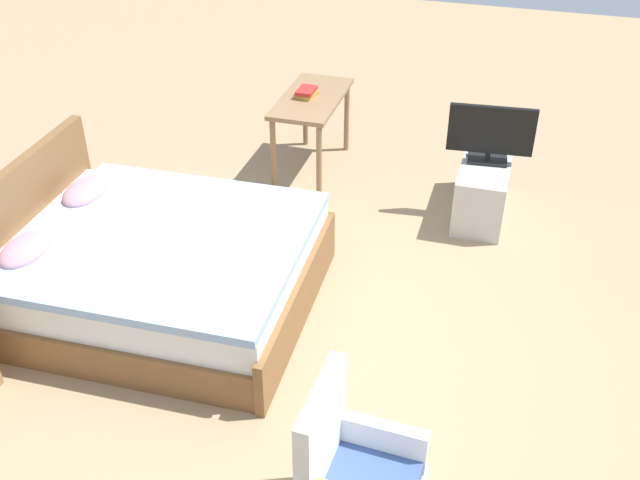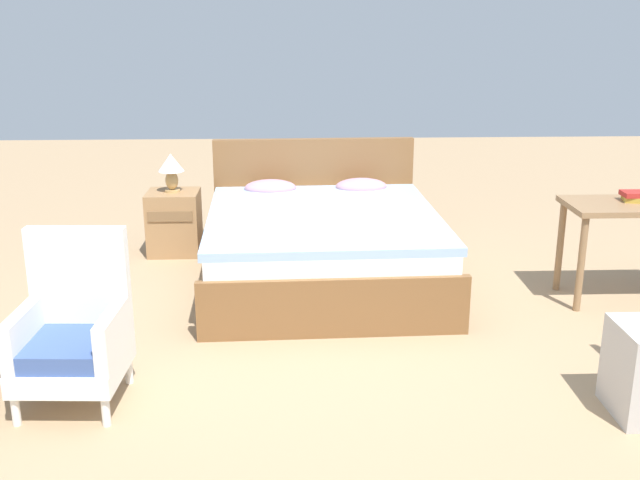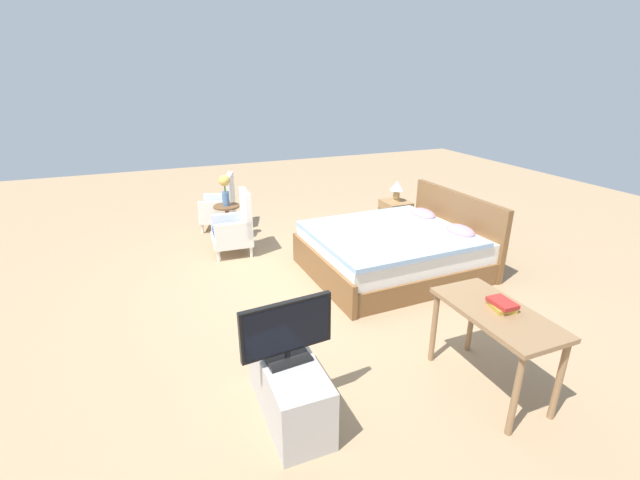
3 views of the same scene
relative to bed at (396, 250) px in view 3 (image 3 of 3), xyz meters
The scene contains 12 objects.
ground_plane 1.16m from the bed, 92.30° to the right, with size 16.00×16.00×0.00m, color #A38460.
bed is the anchor object (origin of this frame).
armchair_by_window_left 3.14m from the bed, 144.62° to the right, with size 0.69×0.69×0.92m.
armchair_by_window_right 2.30m from the bed, 127.73° to the right, with size 0.57×0.57×0.92m.
side_table 2.70m from the bed, 137.64° to the right, with size 0.40×0.40×0.56m.
flower_vase 2.76m from the bed, 137.64° to the right, with size 0.17×0.17×0.48m.
nightstand 1.46m from the bed, 148.82° to the left, with size 0.44×0.41×0.55m.
table_lamp 1.53m from the bed, 148.80° to the left, with size 0.22×0.22×0.33m.
tv_stand 2.84m from the bed, 47.82° to the right, with size 0.96×0.40×0.49m.
tv_flatscreen 2.88m from the bed, 47.78° to the right, with size 0.23×0.69×0.48m.
vanity_desk 2.32m from the bed, 12.23° to the right, with size 1.04×0.52×0.73m.
book_stack 2.33m from the bed, 11.15° to the right, with size 0.22×0.20×0.07m.
Camera 3 is at (4.46, -1.76, 2.45)m, focal length 24.00 mm.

